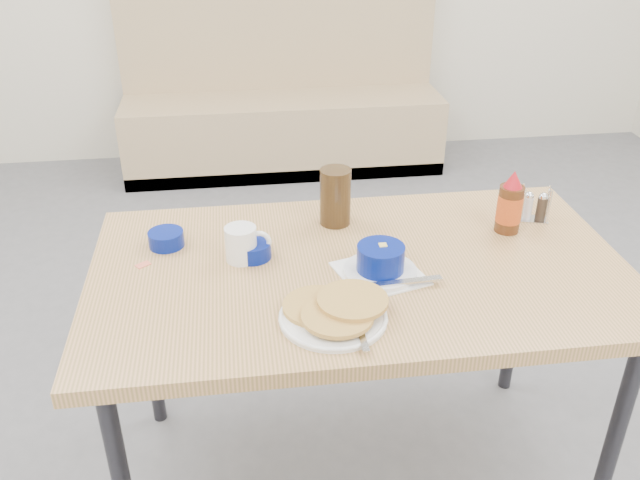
{
  "coord_description": "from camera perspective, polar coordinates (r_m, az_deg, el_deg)",
  "views": [
    {
      "loc": [
        -0.31,
        -1.23,
        1.68
      ],
      "look_at": [
        -0.1,
        0.29,
        0.82
      ],
      "focal_mm": 38.0,
      "sensor_mm": 36.0,
      "label": 1
    }
  ],
  "objects": [
    {
      "name": "pancake_plate",
      "position": [
        1.56,
        1.25,
        -6.1
      ],
      "size": [
        0.26,
        0.27,
        0.04
      ],
      "rotation": [
        0.0,
        0.0,
        -0.32
      ],
      "color": "white",
      "rests_on": "dining_table"
    },
    {
      "name": "grits_setting",
      "position": [
        1.72,
        5.13,
        -1.9
      ],
      "size": [
        0.27,
        0.25,
        0.08
      ],
      "rotation": [
        0.0,
        0.0,
        0.28
      ],
      "color": "white",
      "rests_on": "dining_table"
    },
    {
      "name": "creamer_bowl",
      "position": [
        1.89,
        -12.83,
        0.09
      ],
      "size": [
        0.1,
        0.1,
        0.04
      ],
      "rotation": [
        0.0,
        0.0,
        -0.08
      ],
      "color": "navy",
      "rests_on": "dining_table"
    },
    {
      "name": "coffee_mug",
      "position": [
        1.78,
        -6.54,
        -0.27
      ],
      "size": [
        0.12,
        0.08,
        0.09
      ],
      "rotation": [
        0.0,
        0.0,
        -0.02
      ],
      "color": "white",
      "rests_on": "dining_table"
    },
    {
      "name": "amber_tumbler",
      "position": [
        1.94,
        1.3,
        3.67
      ],
      "size": [
        0.09,
        0.09,
        0.17
      ],
      "primitive_type": "cylinder",
      "rotation": [
        0.0,
        0.0,
        -0.06
      ],
      "color": "#362411",
      "rests_on": "dining_table"
    },
    {
      "name": "condiment_caddy",
      "position": [
        2.07,
        17.59,
        2.54
      ],
      "size": [
        0.1,
        0.07,
        0.1
      ],
      "rotation": [
        0.0,
        0.0,
        -0.3
      ],
      "color": "silver",
      "rests_on": "dining_table"
    },
    {
      "name": "butter_bowl",
      "position": [
        1.8,
        -5.7,
        -0.84
      ],
      "size": [
        0.1,
        0.1,
        0.04
      ],
      "rotation": [
        0.0,
        0.0,
        -0.43
      ],
      "color": "navy",
      "rests_on": "dining_table"
    },
    {
      "name": "sugar_wrapper",
      "position": [
        1.83,
        -14.68,
        -2.02
      ],
      "size": [
        0.04,
        0.04,
        0.0
      ],
      "primitive_type": "cube",
      "rotation": [
        0.0,
        0.0,
        0.62
      ],
      "color": "#EA674E",
      "rests_on": "dining_table"
    },
    {
      "name": "booth_bench",
      "position": [
        4.24,
        -3.22,
        10.95
      ],
      "size": [
        1.9,
        0.56,
        1.22
      ],
      "color": "tan",
      "rests_on": "ground"
    },
    {
      "name": "dining_table",
      "position": [
        1.8,
        3.35,
        -3.82
      ],
      "size": [
        1.4,
        0.8,
        0.76
      ],
      "color": "tan",
      "rests_on": "ground"
    },
    {
      "name": "syrup_bottle",
      "position": [
        1.97,
        15.69,
        2.82
      ],
      "size": [
        0.07,
        0.07,
        0.18
      ],
      "rotation": [
        0.0,
        0.0,
        0.37
      ],
      "color": "#47230F",
      "rests_on": "dining_table"
    }
  ]
}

